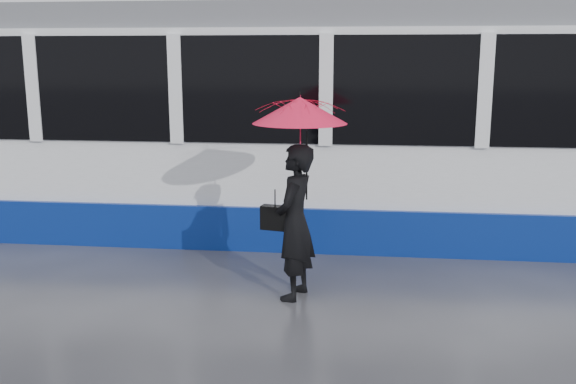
# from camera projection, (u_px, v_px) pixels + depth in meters

# --- Properties ---
(ground) EXTENTS (90.00, 90.00, 0.00)m
(ground) POSITION_uv_depth(u_px,v_px,m) (189.00, 280.00, 7.68)
(ground) COLOR #2B2B30
(ground) RESTS_ON ground
(rails) EXTENTS (34.00, 1.51, 0.02)m
(rails) POSITION_uv_depth(u_px,v_px,m) (231.00, 226.00, 10.11)
(rails) COLOR #3F3D38
(rails) RESTS_ON ground
(tram) EXTENTS (26.00, 2.56, 3.35)m
(tram) POSITION_uv_depth(u_px,v_px,m) (106.00, 122.00, 9.99)
(tram) COLOR white
(tram) RESTS_ON ground
(woman) EXTENTS (0.54, 0.70, 1.71)m
(woman) POSITION_uv_depth(u_px,v_px,m) (295.00, 222.00, 6.98)
(woman) COLOR black
(woman) RESTS_ON ground
(umbrella) EXTENTS (1.21, 1.21, 1.16)m
(umbrella) POSITION_uv_depth(u_px,v_px,m) (300.00, 129.00, 6.76)
(umbrella) COLOR #DB1265
(umbrella) RESTS_ON ground
(handbag) EXTENTS (0.33, 0.20, 0.45)m
(handbag) POSITION_uv_depth(u_px,v_px,m) (275.00, 218.00, 7.01)
(handbag) COLOR black
(handbag) RESTS_ON ground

